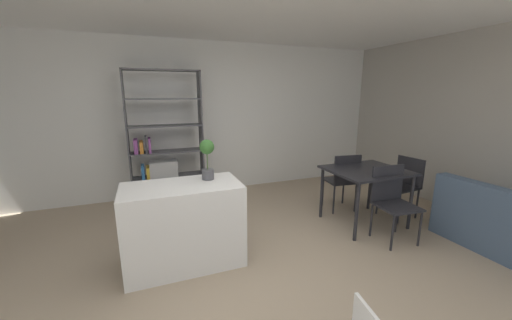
{
  "coord_description": "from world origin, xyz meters",
  "views": [
    {
      "loc": [
        -0.84,
        -2.5,
        1.8
      ],
      "look_at": [
        0.29,
        0.44,
        1.07
      ],
      "focal_mm": 20.17,
      "sensor_mm": 36.0,
      "label": 1
    }
  ],
  "objects_px": {
    "kitchen_island": "(184,225)",
    "potted_plant_on_island": "(207,156)",
    "dining_chair_window_side": "(404,181)",
    "dining_chair_far": "(343,177)",
    "dining_chair_near": "(392,197)",
    "open_bookshelf": "(162,151)",
    "dining_table": "(366,175)"
  },
  "relations": [
    {
      "from": "open_bookshelf",
      "to": "kitchen_island",
      "type": "bearing_deg",
      "value": -87.76
    },
    {
      "from": "dining_chair_near",
      "to": "potted_plant_on_island",
      "type": "bearing_deg",
      "value": 173.03
    },
    {
      "from": "kitchen_island",
      "to": "dining_chair_far",
      "type": "bearing_deg",
      "value": 12.9
    },
    {
      "from": "dining_table",
      "to": "dining_chair_window_side",
      "type": "bearing_deg",
      "value": 0.69
    },
    {
      "from": "potted_plant_on_island",
      "to": "dining_chair_far",
      "type": "xyz_separation_m",
      "value": [
        2.18,
        0.46,
        -0.6
      ]
    },
    {
      "from": "dining_chair_window_side",
      "to": "dining_chair_near",
      "type": "bearing_deg",
      "value": -62.01
    },
    {
      "from": "potted_plant_on_island",
      "to": "dining_table",
      "type": "height_order",
      "value": "potted_plant_on_island"
    },
    {
      "from": "kitchen_island",
      "to": "potted_plant_on_island",
      "type": "relative_size",
      "value": 2.74
    },
    {
      "from": "dining_chair_window_side",
      "to": "open_bookshelf",
      "type": "bearing_deg",
      "value": -124.42
    },
    {
      "from": "potted_plant_on_island",
      "to": "dining_chair_near",
      "type": "bearing_deg",
      "value": -11.88
    },
    {
      "from": "open_bookshelf",
      "to": "dining_table",
      "type": "bearing_deg",
      "value": -35.77
    },
    {
      "from": "kitchen_island",
      "to": "dining_table",
      "type": "distance_m",
      "value": 2.51
    },
    {
      "from": "open_bookshelf",
      "to": "dining_chair_window_side",
      "type": "height_order",
      "value": "open_bookshelf"
    },
    {
      "from": "dining_table",
      "to": "open_bookshelf",
      "type": "bearing_deg",
      "value": 144.23
    },
    {
      "from": "dining_chair_window_side",
      "to": "dining_chair_far",
      "type": "xyz_separation_m",
      "value": [
        -0.74,
        0.46,
        0.02
      ]
    },
    {
      "from": "dining_chair_near",
      "to": "dining_table",
      "type": "bearing_deg",
      "value": 95.99
    },
    {
      "from": "kitchen_island",
      "to": "potted_plant_on_island",
      "type": "xyz_separation_m",
      "value": [
        0.3,
        0.11,
        0.7
      ]
    },
    {
      "from": "kitchen_island",
      "to": "potted_plant_on_island",
      "type": "height_order",
      "value": "potted_plant_on_island"
    },
    {
      "from": "kitchen_island",
      "to": "open_bookshelf",
      "type": "bearing_deg",
      "value": 92.24
    },
    {
      "from": "potted_plant_on_island",
      "to": "dining_chair_far",
      "type": "relative_size",
      "value": 0.48
    },
    {
      "from": "open_bookshelf",
      "to": "dining_chair_near",
      "type": "relative_size",
      "value": 2.34
    },
    {
      "from": "kitchen_island",
      "to": "dining_chair_window_side",
      "type": "relative_size",
      "value": 1.37
    },
    {
      "from": "potted_plant_on_island",
      "to": "dining_table",
      "type": "xyz_separation_m",
      "value": [
        2.19,
        -0.0,
        -0.44
      ]
    },
    {
      "from": "potted_plant_on_island",
      "to": "dining_table",
      "type": "distance_m",
      "value": 2.24
    },
    {
      "from": "potted_plant_on_island",
      "to": "dining_chair_window_side",
      "type": "relative_size",
      "value": 0.5
    },
    {
      "from": "dining_chair_window_side",
      "to": "dining_chair_far",
      "type": "relative_size",
      "value": 0.97
    },
    {
      "from": "dining_chair_far",
      "to": "open_bookshelf",
      "type": "bearing_deg",
      "value": -21.51
    },
    {
      "from": "dining_table",
      "to": "dining_chair_near",
      "type": "height_order",
      "value": "dining_chair_near"
    },
    {
      "from": "open_bookshelf",
      "to": "dining_chair_near",
      "type": "height_order",
      "value": "open_bookshelf"
    },
    {
      "from": "dining_table",
      "to": "dining_chair_window_side",
      "type": "xyz_separation_m",
      "value": [
        0.72,
        0.01,
        -0.17
      ]
    },
    {
      "from": "dining_chair_window_side",
      "to": "dining_chair_far",
      "type": "height_order",
      "value": "dining_chair_far"
    },
    {
      "from": "potted_plant_on_island",
      "to": "dining_chair_window_side",
      "type": "bearing_deg",
      "value": 0.09
    }
  ]
}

